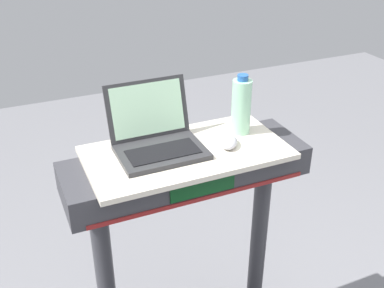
# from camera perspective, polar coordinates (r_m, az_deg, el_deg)

# --- Properties ---
(desk_board) EXTENTS (0.72, 0.38, 0.02)m
(desk_board) POSITION_cam_1_polar(r_m,az_deg,el_deg) (1.68, -0.69, -1.06)
(desk_board) COLOR beige
(desk_board) RESTS_ON treadmill_base
(laptop) EXTENTS (0.30, 0.28, 0.22)m
(laptop) POSITION_cam_1_polar(r_m,az_deg,el_deg) (1.66, -4.30, 0.79)
(laptop) COLOR #2D2D30
(laptop) RESTS_ON desk_board
(computer_mouse) EXTENTS (0.11, 0.12, 0.03)m
(computer_mouse) POSITION_cam_1_polar(r_m,az_deg,el_deg) (1.70, 4.54, 0.23)
(computer_mouse) COLOR #B2B2B7
(computer_mouse) RESTS_ON desk_board
(water_bottle) EXTENTS (0.07, 0.07, 0.23)m
(water_bottle) POSITION_cam_1_polar(r_m,az_deg,el_deg) (1.77, 6.03, 4.63)
(water_bottle) COLOR #9EDBB2
(water_bottle) RESTS_ON desk_board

